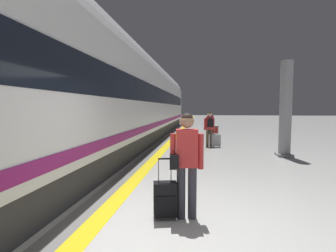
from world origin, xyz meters
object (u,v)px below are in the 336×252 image
traveller_foreground (186,158)px  suitcase_near (215,130)px  rolling_suitcase_foreground (165,199)px  suitcase_mid (216,140)px  platform_pillar (286,111)px  passenger_mid (209,126)px  passenger_near (210,121)px  high_speed_train (130,95)px

traveller_foreground → suitcase_near: (1.19, 13.83, -0.72)m
rolling_suitcase_foreground → suitcase_mid: size_ratio=1.03×
platform_pillar → passenger_mid: bearing=143.0°
passenger_near → suitcase_mid: 6.20m
traveller_foreground → suitcase_mid: size_ratio=1.79×
passenger_near → suitcase_mid: (0.06, -6.17, -0.61)m
passenger_mid → suitcase_mid: 0.74m
traveller_foreground → platform_pillar: bearing=60.0°
high_speed_train → passenger_near: bearing=50.9°
passenger_mid → suitcase_mid: size_ratio=1.68×
traveller_foreground → passenger_mid: (0.62, 7.94, -0.03)m
platform_pillar → suitcase_near: bearing=105.4°
traveller_foreground → passenger_mid: bearing=85.5°
suitcase_near → suitcase_mid: (-0.25, -6.02, 0.03)m
passenger_near → platform_pillar: bearing=-72.8°
high_speed_train → passenger_near: size_ratio=20.31×
high_speed_train → rolling_suitcase_foreground: size_ratio=31.85×
platform_pillar → rolling_suitcase_foreground: bearing=-122.0°
high_speed_train → suitcase_near: high_speed_train is taller
passenger_mid → suitcase_mid: (0.31, -0.14, -0.66)m
suitcase_near → passenger_mid: (-0.57, -5.88, 0.68)m
passenger_near → suitcase_mid: passenger_near is taller
passenger_near → high_speed_train: bearing=-129.1°
suitcase_near → rolling_suitcase_foreground: bearing=-96.2°
suitcase_mid → platform_pillar: (2.45, -1.94, 1.40)m
suitcase_near → passenger_near: bearing=155.7°
high_speed_train → suitcase_mid: bearing=-10.5°
suitcase_near → traveller_foreground: bearing=-94.9°
high_speed_train → suitcase_near: size_ratio=59.33×
high_speed_train → suitcase_mid: 4.99m
high_speed_train → passenger_near: high_speed_train is taller
rolling_suitcase_foreground → traveller_foreground: bearing=13.3°
rolling_suitcase_foreground → suitcase_near: 13.99m
suitcase_near → passenger_mid: bearing=-95.5°
traveller_foreground → passenger_near: (0.87, 13.97, -0.08)m
suitcase_near → suitcase_mid: bearing=-92.4°
rolling_suitcase_foreground → passenger_mid: size_ratio=0.61×
suitcase_near → suitcase_mid: suitcase_mid is taller
passenger_near → suitcase_near: (0.32, -0.14, -0.64)m
passenger_near → suitcase_mid: size_ratio=1.61×
rolling_suitcase_foreground → passenger_mid: (0.95, 8.02, 0.64)m
rolling_suitcase_foreground → passenger_near: passenger_near is taller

